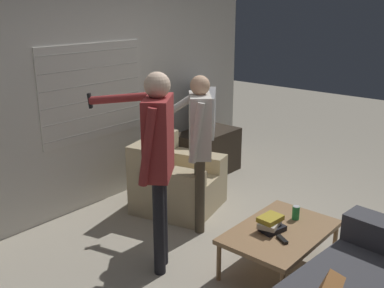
{
  "coord_description": "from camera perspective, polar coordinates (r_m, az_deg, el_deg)",
  "views": [
    {
      "loc": [
        -3.04,
        -2.01,
        2.25
      ],
      "look_at": [
        -0.05,
        0.57,
        1.0
      ],
      "focal_mm": 42.0,
      "sensor_mm": 36.0,
      "label": 1
    }
  ],
  "objects": [
    {
      "name": "ground_plane",
      "position": [
        4.28,
        6.39,
        -14.26
      ],
      "size": [
        16.0,
        16.0,
        0.0
      ],
      "primitive_type": "plane",
      "color": "#B2A893"
    },
    {
      "name": "armchair_beige",
      "position": [
        5.11,
        -2.16,
        -4.76
      ],
      "size": [
        1.03,
        1.03,
        0.79
      ],
      "rotation": [
        0.0,
        0.0,
        3.4
      ],
      "color": "#C6B289",
      "rests_on": "ground_plane"
    },
    {
      "name": "person_right_standing",
      "position": [
        4.39,
        0.85,
        1.09
      ],
      "size": [
        0.5,
        0.78,
        1.6
      ],
      "rotation": [
        0.0,
        0.0,
        0.75
      ],
      "color": "#4C4233",
      "rests_on": "ground_plane"
    },
    {
      "name": "soda_can",
      "position": [
        4.18,
        13.05,
        -8.49
      ],
      "size": [
        0.07,
        0.07,
        0.13
      ],
      "color": "#238E47",
      "rests_on": "coffee_table"
    },
    {
      "name": "wall_back",
      "position": [
        5.15,
        -12.14,
        6.25
      ],
      "size": [
        5.2,
        0.08,
        2.55
      ],
      "color": "silver",
      "rests_on": "ground_plane"
    },
    {
      "name": "book_stack",
      "position": [
        3.95,
        9.96,
        -9.92
      ],
      "size": [
        0.25,
        0.22,
        0.13
      ],
      "color": "black",
      "rests_on": "coffee_table"
    },
    {
      "name": "tv_stand",
      "position": [
        6.11,
        1.92,
        -1.07
      ],
      "size": [
        0.9,
        0.52,
        0.6
      ],
      "color": "#33281E",
      "rests_on": "ground_plane"
    },
    {
      "name": "spare_remote",
      "position": [
        3.83,
        11.38,
        -11.8
      ],
      "size": [
        0.1,
        0.13,
        0.02
      ],
      "rotation": [
        0.0,
        0.0,
        -0.52
      ],
      "color": "black",
      "rests_on": "coffee_table"
    },
    {
      "name": "person_left_standing",
      "position": [
        3.67,
        -4.46,
        -0.59
      ],
      "size": [
        0.53,
        0.88,
        1.74
      ],
      "rotation": [
        0.0,
        0.0,
        0.62
      ],
      "color": "black",
      "rests_on": "ground_plane"
    },
    {
      "name": "tv",
      "position": [
        5.96,
        1.95,
        4.07
      ],
      "size": [
        0.8,
        0.67,
        0.53
      ],
      "rotation": [
        0.0,
        0.0,
        3.78
      ],
      "color": "#B2B2B7",
      "rests_on": "tv_stand"
    },
    {
      "name": "coffee_table",
      "position": [
        4.02,
        11.16,
        -11.07
      ],
      "size": [
        1.03,
        0.68,
        0.38
      ],
      "color": "#9E754C",
      "rests_on": "ground_plane"
    }
  ]
}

